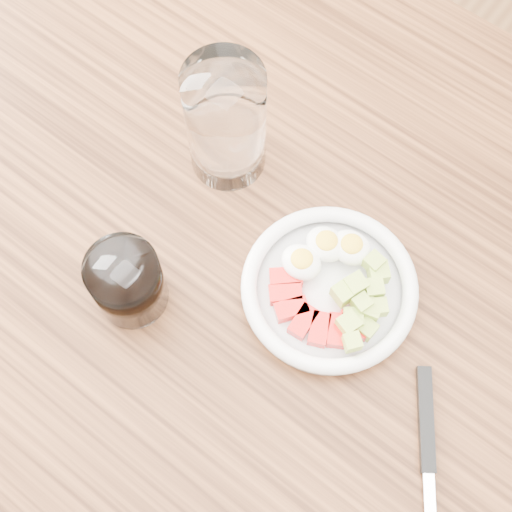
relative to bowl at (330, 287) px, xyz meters
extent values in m
plane|color=brown|center=(-0.07, -0.03, -0.79)|extent=(4.00, 4.00, 0.00)
cube|color=brown|center=(-0.72, 0.32, -0.42)|extent=(0.07, 0.07, 0.73)
cube|color=brown|center=(-0.07, -0.03, -0.04)|extent=(1.50, 0.90, 0.04)
cylinder|color=white|center=(0.00, 0.00, -0.01)|extent=(0.18, 0.18, 0.01)
torus|color=white|center=(0.00, 0.00, 0.00)|extent=(0.19, 0.19, 0.02)
cube|color=red|center=(-0.04, -0.02, 0.00)|extent=(0.04, 0.04, 0.02)
cube|color=red|center=(-0.03, -0.04, 0.00)|extent=(0.04, 0.04, 0.02)
cube|color=red|center=(-0.02, -0.04, 0.00)|extent=(0.04, 0.04, 0.02)
cube|color=red|center=(0.00, -0.05, 0.00)|extent=(0.02, 0.04, 0.02)
cube|color=red|center=(0.02, -0.04, 0.00)|extent=(0.03, 0.04, 0.02)
cube|color=red|center=(0.03, -0.04, 0.00)|extent=(0.03, 0.04, 0.02)
cube|color=red|center=(0.04, -0.02, 0.00)|extent=(0.04, 0.04, 0.02)
ellipsoid|color=white|center=(-0.03, 0.03, 0.01)|extent=(0.04, 0.04, 0.02)
ellipsoid|color=yellow|center=(-0.03, 0.03, 0.02)|extent=(0.02, 0.02, 0.01)
ellipsoid|color=white|center=(-0.01, 0.05, 0.01)|extent=(0.04, 0.04, 0.02)
ellipsoid|color=yellow|center=(-0.01, 0.05, 0.02)|extent=(0.02, 0.02, 0.01)
ellipsoid|color=white|center=(-0.04, 0.00, 0.01)|extent=(0.04, 0.04, 0.02)
ellipsoid|color=yellow|center=(-0.04, 0.00, 0.02)|extent=(0.02, 0.02, 0.01)
cube|color=#AEC14A|center=(0.03, 0.04, 0.01)|extent=(0.03, 0.03, 0.02)
cube|color=#AEC14A|center=(0.04, 0.02, 0.00)|extent=(0.02, 0.02, 0.02)
cube|color=#AEC14A|center=(0.02, 0.01, 0.02)|extent=(0.03, 0.03, 0.02)
cube|color=#AEC14A|center=(0.05, 0.01, 0.01)|extent=(0.02, 0.02, 0.02)
cube|color=#AEC14A|center=(0.04, -0.02, 0.01)|extent=(0.03, 0.03, 0.02)
cube|color=#AEC14A|center=(0.06, -0.02, 0.00)|extent=(0.02, 0.02, 0.02)
cube|color=#AEC14A|center=(0.05, 0.00, 0.01)|extent=(0.02, 0.02, 0.02)
cube|color=#AEC14A|center=(0.02, 0.02, 0.00)|extent=(0.02, 0.02, 0.02)
cube|color=#AEC14A|center=(0.04, -0.03, 0.01)|extent=(0.02, 0.02, 0.02)
cube|color=#AEC14A|center=(0.02, 0.04, 0.01)|extent=(0.02, 0.02, 0.02)
cube|color=#AEC14A|center=(0.02, 0.00, 0.02)|extent=(0.03, 0.03, 0.02)
cube|color=#AEC14A|center=(0.04, 0.00, 0.02)|extent=(0.02, 0.02, 0.02)
cube|color=#AEC14A|center=(0.04, 0.02, 0.02)|extent=(0.03, 0.03, 0.02)
cube|color=#AEC14A|center=(0.05, -0.04, 0.01)|extent=(0.02, 0.02, 0.02)
cube|color=black|center=(0.15, -0.05, -0.01)|extent=(0.07, 0.09, 0.01)
cube|color=silver|center=(0.20, -0.12, -0.01)|extent=(0.04, 0.06, 0.00)
cylinder|color=white|center=(-0.19, 0.06, 0.06)|extent=(0.09, 0.09, 0.15)
cylinder|color=white|center=(-0.16, -0.13, 0.03)|extent=(0.07, 0.07, 0.08)
cylinder|color=black|center=(-0.16, -0.13, 0.02)|extent=(0.07, 0.07, 0.07)
camera|label=1|loc=(0.09, -0.25, 0.70)|focal=50.00mm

